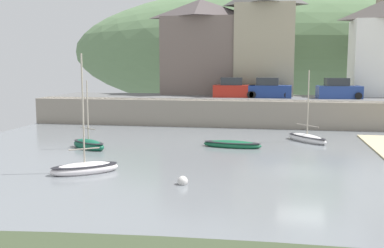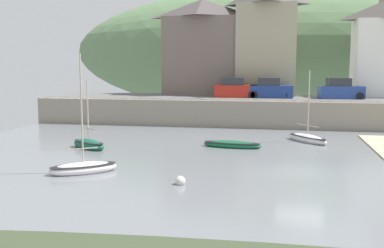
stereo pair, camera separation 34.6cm
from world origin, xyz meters
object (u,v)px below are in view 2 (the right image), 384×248
at_px(sailboat_tall_mast, 83,168).
at_px(sailboat_white_hull, 89,144).
at_px(parked_car_by_wall, 271,89).
at_px(waterfront_building_centre, 267,37).
at_px(mooring_buoy, 180,181).
at_px(fishing_boat_green, 307,138).
at_px(parked_car_near_slipway, 235,89).
at_px(parked_car_end_of_row, 340,90).
at_px(waterfront_building_left, 202,46).
at_px(dinghy_open_wooden, 232,144).

bearing_deg(sailboat_tall_mast, sailboat_white_hull, 75.22).
bearing_deg(parked_car_by_wall, waterfront_building_centre, 100.83).
distance_m(waterfront_building_centre, parked_car_by_wall, 6.93).
bearing_deg(mooring_buoy, sailboat_tall_mast, 166.01).
height_order(fishing_boat_green, sailboat_white_hull, fishing_boat_green).
bearing_deg(waterfront_building_centre, parked_car_near_slipway, -122.27).
relative_size(parked_car_near_slipway, mooring_buoy, 8.29).
height_order(sailboat_tall_mast, parked_car_near_slipway, sailboat_tall_mast).
distance_m(parked_car_end_of_row, mooring_buoy, 26.72).
distance_m(parked_car_near_slipway, parked_car_end_of_row, 9.98).
height_order(waterfront_building_left, waterfront_building_centre, waterfront_building_centre).
height_order(waterfront_building_left, sailboat_tall_mast, waterfront_building_left).
height_order(sailboat_white_hull, parked_car_near_slipway, sailboat_white_hull).
distance_m(fishing_boat_green, dinghy_open_wooden, 6.13).
bearing_deg(parked_car_near_slipway, fishing_boat_green, -63.48).
height_order(waterfront_building_centre, sailboat_tall_mast, waterfront_building_centre).
bearing_deg(parked_car_near_slipway, waterfront_building_centre, 54.25).
distance_m(fishing_boat_green, sailboat_tall_mast, 17.11).
bearing_deg(parked_car_end_of_row, parked_car_by_wall, 173.26).
height_order(waterfront_building_centre, parked_car_by_wall, waterfront_building_centre).
relative_size(dinghy_open_wooden, parked_car_by_wall, 1.00).
xyz_separation_m(waterfront_building_centre, dinghy_open_wooden, (-1.65, -18.82, -8.24)).
height_order(fishing_boat_green, parked_car_near_slipway, fishing_boat_green).
bearing_deg(sailboat_tall_mast, parked_car_end_of_row, 19.85).
bearing_deg(fishing_boat_green, dinghy_open_wooden, -96.97).
height_order(parked_car_near_slipway, parked_car_end_of_row, same).
xyz_separation_m(sailboat_white_hull, parked_car_near_slipway, (8.30, 16.56, 2.92)).
height_order(sailboat_tall_mast, parked_car_end_of_row, sailboat_tall_mast).
xyz_separation_m(dinghy_open_wooden, parked_car_by_wall, (2.32, 14.32, 3.01)).
xyz_separation_m(fishing_boat_green, sailboat_tall_mast, (-12.17, -12.03, 0.01)).
xyz_separation_m(waterfront_building_left, mooring_buoy, (3.80, -29.00, -7.40)).
distance_m(sailboat_tall_mast, parked_car_end_of_row, 28.13).
distance_m(parked_car_by_wall, mooring_buoy, 24.97).
distance_m(sailboat_white_hull, mooring_buoy, 11.31).
relative_size(sailboat_tall_mast, mooring_buoy, 12.59).
bearing_deg(waterfront_building_left, dinghy_open_wooden, -74.44).
height_order(parked_car_by_wall, mooring_buoy, parked_car_by_wall).
bearing_deg(mooring_buoy, waterfront_building_centre, 83.92).
relative_size(dinghy_open_wooden, sailboat_tall_mast, 0.65).
bearing_deg(waterfront_building_centre, sailboat_tall_mast, -107.30).
xyz_separation_m(sailboat_tall_mast, parked_car_near_slipway, (5.76, 23.13, 2.94)).
bearing_deg(parked_car_end_of_row, dinghy_open_wooden, -128.28).
distance_m(waterfront_building_left, dinghy_open_wooden, 20.88).
height_order(waterfront_building_centre, dinghy_open_wooden, waterfront_building_centre).
bearing_deg(parked_car_by_wall, sailboat_white_hull, -123.18).
height_order(waterfront_building_centre, parked_car_near_slipway, waterfront_building_centre).
bearing_deg(mooring_buoy, dinghy_open_wooden, 81.96).
bearing_deg(fishing_boat_green, parked_car_near_slipway, 171.31).
distance_m(sailboat_tall_mast, mooring_buoy, 5.69).
height_order(dinghy_open_wooden, parked_car_by_wall, parked_car_by_wall).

